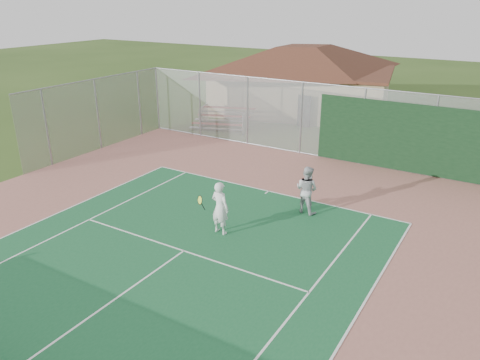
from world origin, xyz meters
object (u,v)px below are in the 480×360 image
object	(u,v)px
bleachers	(224,118)
clubhouse	(303,72)
player_white_front	(220,208)
player_grey_back	(307,190)

from	to	relation	value
bleachers	clubhouse	bearing A→B (deg)	51.78
player_white_front	player_grey_back	distance (m)	3.39
clubhouse	player_grey_back	world-z (taller)	clubhouse
player_white_front	player_grey_back	size ratio (longest dim) A/B	1.03
clubhouse	player_white_front	size ratio (longest dim) A/B	7.44
player_grey_back	bleachers	bearing A→B (deg)	-34.33
bleachers	player_grey_back	world-z (taller)	player_grey_back
clubhouse	player_white_front	distance (m)	18.18
clubhouse	player_white_front	bearing A→B (deg)	-85.74
clubhouse	bleachers	distance (m)	6.96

